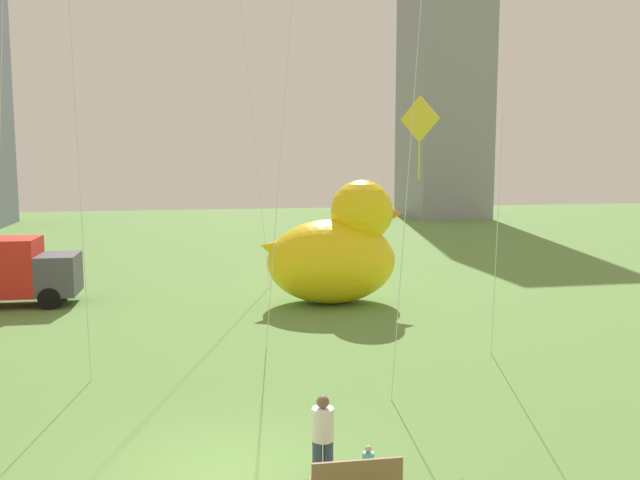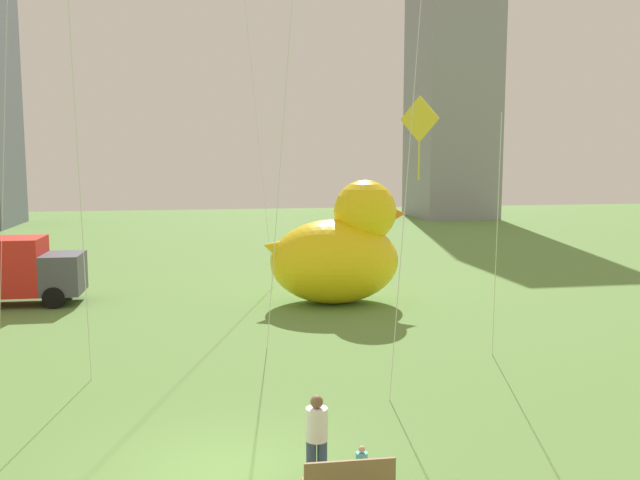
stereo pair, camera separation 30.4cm
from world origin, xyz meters
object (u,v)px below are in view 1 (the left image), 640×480
Objects in this scene: park_bench at (356,480)px; kite_yellow at (424,129)px; person_child at (368,466)px; person_adult at (323,435)px; box_truck at (4,272)px; giant_inflatable_duck at (337,251)px.

kite_yellow reaches higher than park_bench.
park_bench reaches higher than person_child.
box_truck reaches higher than person_adult.
park_bench is at bearing -67.08° from person_adult.
kite_yellow is (0.35, -9.62, 4.75)m from giant_inflatable_duck.
person_adult is at bearing -123.98° from kite_yellow.
person_child is 0.14× the size of giant_inflatable_duck.
person_child is at bearing 51.92° from park_bench.
box_truck is (-10.00, 17.85, 0.49)m from person_adult.
giant_inflatable_duck is (3.05, 16.30, 1.74)m from person_child.
park_bench is at bearing -61.04° from box_truck.
park_bench is at bearing -128.08° from person_child.
box_truck is at bearing 119.27° from person_adult.
box_truck is at bearing 140.43° from kite_yellow.
person_adult is 1.02m from person_child.
park_bench is 17.17m from giant_inflatable_duck.
park_bench is at bearing -117.71° from kite_yellow.
person_adult is 9.57m from kite_yellow.
kite_yellow is at bearing 56.02° from person_adult.
kite_yellow reaches higher than box_truck.
box_truck is at bearing 120.33° from person_child.
box_truck reaches higher than park_bench.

